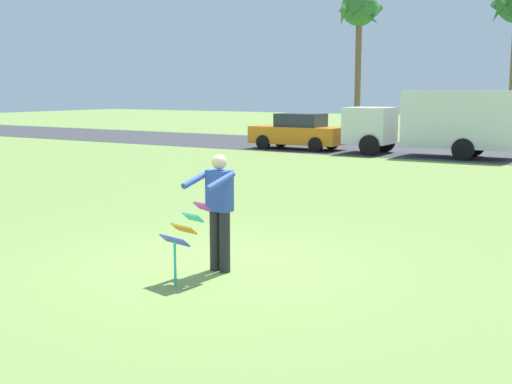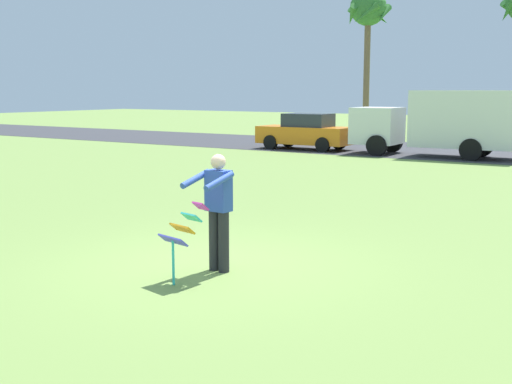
{
  "view_description": "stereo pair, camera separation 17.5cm",
  "coord_description": "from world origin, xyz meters",
  "px_view_note": "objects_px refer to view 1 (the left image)",
  "views": [
    {
      "loc": [
        5.75,
        -8.01,
        2.65
      ],
      "look_at": [
        0.25,
        0.79,
        1.05
      ],
      "focal_mm": 46.73,
      "sensor_mm": 36.0,
      "label": 1
    },
    {
      "loc": [
        5.9,
        -7.92,
        2.65
      ],
      "look_at": [
        0.25,
        0.79,
        1.05
      ],
      "focal_mm": 46.73,
      "sensor_mm": 36.0,
      "label": 2
    }
  ],
  "objects_px": {
    "kite_held": "(184,231)",
    "parked_car_orange": "(298,132)",
    "person_kite_flyer": "(219,208)",
    "parked_truck_white_box": "(439,121)",
    "palm_tree_left_near": "(359,14)"
  },
  "relations": [
    {
      "from": "kite_held",
      "to": "parked_car_orange",
      "type": "bearing_deg",
      "value": 114.11
    },
    {
      "from": "person_kite_flyer",
      "to": "parked_truck_white_box",
      "type": "height_order",
      "value": "parked_truck_white_box"
    },
    {
      "from": "parked_car_orange",
      "to": "palm_tree_left_near",
      "type": "relative_size",
      "value": 0.5
    },
    {
      "from": "kite_held",
      "to": "person_kite_flyer",
      "type": "bearing_deg",
      "value": 85.18
    },
    {
      "from": "palm_tree_left_near",
      "to": "kite_held",
      "type": "bearing_deg",
      "value": -70.8
    },
    {
      "from": "person_kite_flyer",
      "to": "parked_truck_white_box",
      "type": "distance_m",
      "value": 18.57
    },
    {
      "from": "person_kite_flyer",
      "to": "kite_held",
      "type": "bearing_deg",
      "value": -94.82
    },
    {
      "from": "parked_car_orange",
      "to": "palm_tree_left_near",
      "type": "xyz_separation_m",
      "value": [
        -1.79,
        10.61,
        6.21
      ]
    },
    {
      "from": "kite_held",
      "to": "parked_car_orange",
      "type": "distance_m",
      "value": 20.99
    },
    {
      "from": "parked_car_orange",
      "to": "parked_truck_white_box",
      "type": "bearing_deg",
      "value": -0.01
    },
    {
      "from": "kite_held",
      "to": "parked_truck_white_box",
      "type": "xyz_separation_m",
      "value": [
        -2.27,
        19.16,
        0.68
      ]
    },
    {
      "from": "parked_car_orange",
      "to": "kite_held",
      "type": "bearing_deg",
      "value": -65.89
    },
    {
      "from": "person_kite_flyer",
      "to": "parked_truck_white_box",
      "type": "relative_size",
      "value": 0.26
    },
    {
      "from": "parked_truck_white_box",
      "to": "palm_tree_left_near",
      "type": "distance_m",
      "value": 14.47
    },
    {
      "from": "person_kite_flyer",
      "to": "parked_car_orange",
      "type": "relative_size",
      "value": 0.41
    }
  ]
}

